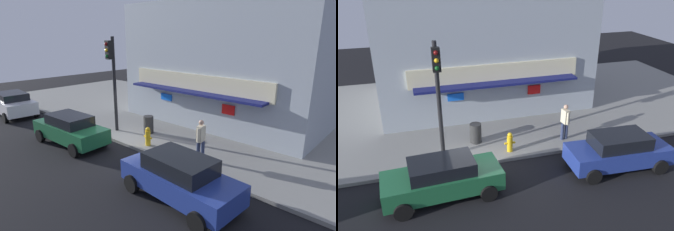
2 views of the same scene
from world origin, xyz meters
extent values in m
plane|color=black|center=(0.00, 0.00, 0.00)|extent=(49.85, 49.85, 0.00)
cube|color=gray|center=(0.00, 6.21, 0.07)|extent=(33.24, 12.42, 0.15)
cube|color=#9EA8B2|center=(1.80, 7.78, 3.67)|extent=(11.62, 7.57, 7.04)
cube|color=beige|center=(1.80, 3.91, 2.84)|extent=(8.83, 0.16, 0.95)
cube|color=navy|center=(1.80, 3.56, 2.40)|extent=(8.36, 0.90, 0.12)
cube|color=blue|center=(-0.34, 3.93, 1.75)|extent=(0.82, 0.08, 0.38)
cube|color=red|center=(3.89, 3.93, 1.72)|extent=(0.69, 0.08, 0.49)
cylinder|color=black|center=(-1.43, 1.00, 2.70)|extent=(0.18, 0.18, 5.10)
cube|color=black|center=(-1.43, 0.75, 4.58)|extent=(0.32, 0.28, 0.95)
sphere|color=maroon|center=(-1.43, 0.60, 4.88)|extent=(0.18, 0.18, 0.18)
sphere|color=yellow|center=(-1.43, 0.60, 4.58)|extent=(0.18, 0.18, 0.18)
sphere|color=#0F4C19|center=(-1.43, 0.60, 4.28)|extent=(0.18, 0.18, 0.18)
cylinder|color=gold|center=(1.50, 0.62, 0.52)|extent=(0.26, 0.26, 0.74)
sphere|color=gold|center=(1.50, 0.62, 0.97)|extent=(0.22, 0.22, 0.22)
cylinder|color=gold|center=(1.31, 0.62, 0.56)|extent=(0.12, 0.10, 0.10)
cylinder|color=gold|center=(1.69, 0.62, 0.56)|extent=(0.12, 0.10, 0.10)
cylinder|color=#2D2D2D|center=(0.21, 1.89, 0.62)|extent=(0.55, 0.55, 0.95)
cylinder|color=navy|center=(4.25, 0.98, 0.58)|extent=(0.18, 0.18, 0.85)
cylinder|color=navy|center=(4.46, 1.01, 0.58)|extent=(0.18, 0.18, 0.85)
cube|color=beige|center=(4.36, 1.00, 1.34)|extent=(0.29, 0.44, 0.68)
sphere|color=tan|center=(4.36, 1.00, 1.82)|extent=(0.22, 0.22, 0.22)
cylinder|color=beige|center=(4.38, 0.77, 1.31)|extent=(0.11, 0.11, 0.61)
cylinder|color=beige|center=(4.33, 1.22, 1.31)|extent=(0.11, 0.11, 0.61)
cube|color=navy|center=(5.50, -1.74, 0.67)|extent=(4.33, 1.93, 0.71)
cube|color=black|center=(5.50, -1.74, 1.29)|extent=(2.36, 1.56, 0.54)
cylinder|color=black|center=(7.03, -0.96, 0.32)|extent=(0.65, 0.25, 0.64)
cylinder|color=black|center=(6.94, -2.67, 0.32)|extent=(0.65, 0.25, 0.64)
cylinder|color=black|center=(4.06, -0.81, 0.32)|extent=(0.65, 0.25, 0.64)
cylinder|color=black|center=(3.97, -2.52, 0.32)|extent=(0.65, 0.25, 0.64)
cube|color=#1E6038|center=(-1.77, -1.62, 0.68)|extent=(4.40, 1.90, 0.71)
cube|color=black|center=(-1.77, -1.62, 1.28)|extent=(2.40, 1.52, 0.49)
cylinder|color=black|center=(-0.31, -0.71, 0.32)|extent=(0.65, 0.26, 0.64)
cylinder|color=black|center=(-0.21, -2.36, 0.32)|extent=(0.65, 0.26, 0.64)
cylinder|color=black|center=(-3.32, -0.88, 0.32)|extent=(0.65, 0.26, 0.64)
cylinder|color=black|center=(-3.23, -2.53, 0.32)|extent=(0.65, 0.26, 0.64)
camera|label=1|loc=(10.89, -8.19, 5.35)|focal=30.19mm
camera|label=2|loc=(-2.58, -12.45, 8.05)|focal=37.10mm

